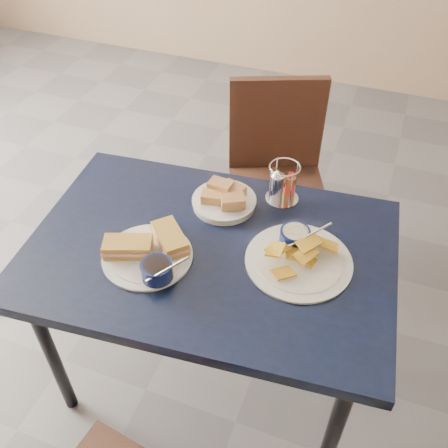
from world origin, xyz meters
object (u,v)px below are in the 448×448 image
(plantain_plate, at_px, (297,253))
(chair_far, at_px, (283,167))
(condiment_caddy, at_px, (282,185))
(dining_table, at_px, (210,264))
(sandwich_plate, at_px, (150,252))
(bread_basket, at_px, (224,199))

(plantain_plate, bearing_deg, chair_far, 106.90)
(plantain_plate, height_order, condiment_caddy, condiment_caddy)
(plantain_plate, bearing_deg, condiment_caddy, 115.97)
(dining_table, bearing_deg, condiment_caddy, 65.13)
(dining_table, height_order, sandwich_plate, sandwich_plate)
(plantain_plate, relative_size, bread_basket, 1.51)
(bread_basket, bearing_deg, dining_table, -82.17)
(dining_table, height_order, bread_basket, bread_basket)
(chair_far, height_order, plantain_plate, chair_far)
(plantain_plate, bearing_deg, sandwich_plate, -159.09)
(plantain_plate, xyz_separation_m, bread_basket, (-0.28, 0.15, 0.01))
(dining_table, xyz_separation_m, bread_basket, (-0.03, 0.20, 0.10))
(bread_basket, bearing_deg, sandwich_plate, -111.66)
(chair_far, xyz_separation_m, condiment_caddy, (0.11, -0.50, 0.31))
(chair_far, relative_size, plantain_plate, 2.80)
(chair_far, distance_m, condiment_caddy, 0.60)
(dining_table, bearing_deg, bread_basket, 97.83)
(plantain_plate, bearing_deg, dining_table, -168.58)
(dining_table, bearing_deg, sandwich_plate, -145.16)
(dining_table, relative_size, plantain_plate, 3.70)
(dining_table, distance_m, chair_far, 0.82)
(condiment_caddy, bearing_deg, plantain_plate, -64.03)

